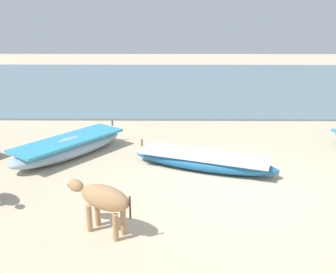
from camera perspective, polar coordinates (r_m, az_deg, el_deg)
ground at (r=8.33m, az=11.34°, el=-8.83°), size 80.00×80.00×0.00m
sea_water at (r=23.88m, az=4.36°, el=8.93°), size 60.00×20.00×0.08m
fishing_boat_1 at (r=10.58m, az=-15.73°, el=-1.59°), size 3.14×3.69×0.74m
fishing_boat_4 at (r=9.35m, az=5.77°, el=-3.93°), size 3.95×2.16×0.63m
cow_adult_tan at (r=6.52m, az=-10.59°, el=-9.96°), size 1.37×0.95×0.95m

